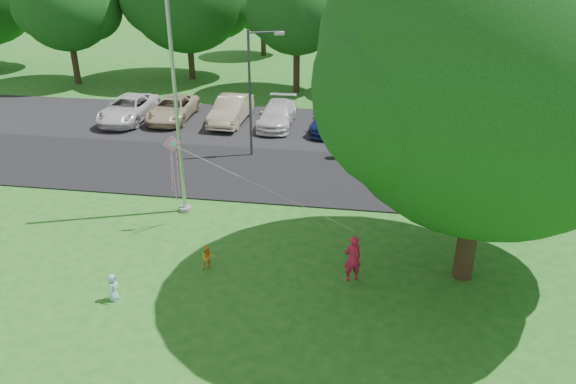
# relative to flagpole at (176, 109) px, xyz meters

# --- Properties ---
(ground) EXTENTS (120.00, 120.00, 0.00)m
(ground) POSITION_rel_flagpole_xyz_m (3.50, -5.00, -4.17)
(ground) COLOR #216A1C
(ground) RESTS_ON ground
(park_road) EXTENTS (60.00, 6.00, 0.06)m
(park_road) POSITION_rel_flagpole_xyz_m (3.50, 4.00, -4.14)
(park_road) COLOR black
(park_road) RESTS_ON ground
(parking_strip) EXTENTS (42.00, 7.00, 0.06)m
(parking_strip) POSITION_rel_flagpole_xyz_m (3.50, 10.50, -4.14)
(parking_strip) COLOR black
(parking_strip) RESTS_ON ground
(flagpole) EXTENTS (0.50, 0.50, 10.00)m
(flagpole) POSITION_rel_flagpole_xyz_m (0.00, 0.00, 0.00)
(flagpole) COLOR #B7BABF
(flagpole) RESTS_ON ground
(street_lamp) EXTENTS (1.64, 0.70, 6.03)m
(street_lamp) POSITION_rel_flagpole_xyz_m (1.60, 6.19, -0.54)
(street_lamp) COLOR #3F3F44
(street_lamp) RESTS_ON ground
(trash_can) EXTENTS (0.51, 0.51, 0.81)m
(trash_can) POSITION_rel_flagpole_xyz_m (5.62, 6.34, -3.76)
(trash_can) COLOR black
(trash_can) RESTS_ON ground
(big_tree) EXTENTS (10.22, 9.74, 11.76)m
(big_tree) POSITION_rel_flagpole_xyz_m (10.18, -3.12, 2.47)
(big_tree) COLOR #332316
(big_tree) RESTS_ON ground
(tree_row) EXTENTS (64.35, 11.94, 10.88)m
(tree_row) POSITION_rel_flagpole_xyz_m (5.09, 19.23, 1.55)
(tree_row) COLOR #332316
(tree_row) RESTS_ON ground
(horizon_trees) EXTENTS (77.46, 7.20, 7.02)m
(horizon_trees) POSITION_rel_flagpole_xyz_m (7.56, 28.88, 0.14)
(horizon_trees) COLOR #332316
(horizon_trees) RESTS_ON ground
(parked_cars) EXTENTS (22.75, 5.32, 1.47)m
(parked_cars) POSITION_rel_flagpole_xyz_m (3.22, 10.52, -3.42)
(parked_cars) COLOR silver
(parked_cars) RESTS_ON ground
(woman) EXTENTS (0.68, 0.56, 1.58)m
(woman) POSITION_rel_flagpole_xyz_m (6.75, -3.78, -3.38)
(woman) COLOR #D41C45
(woman) RESTS_ON ground
(child_yellow) EXTENTS (0.51, 0.47, 0.86)m
(child_yellow) POSITION_rel_flagpole_xyz_m (2.07, -3.89, -3.74)
(child_yellow) COLOR #FFA628
(child_yellow) RESTS_ON ground
(child_blue) EXTENTS (0.30, 0.45, 0.89)m
(child_blue) POSITION_rel_flagpole_xyz_m (-0.26, -5.95, -3.72)
(child_blue) COLOR #92CBE0
(child_blue) RESTS_ON ground
(kite) EXTENTS (6.87, 2.83, 2.66)m
(kite) POSITION_rel_flagpole_xyz_m (0.33, -1.29, -1.36)
(kite) COLOR pink
(kite) RESTS_ON ground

